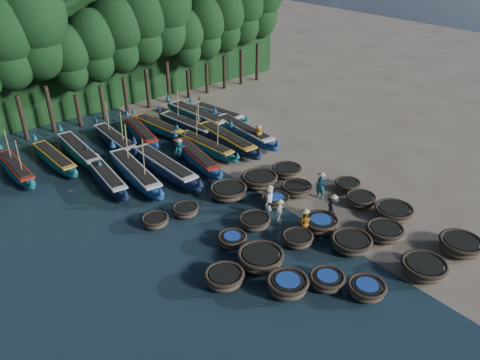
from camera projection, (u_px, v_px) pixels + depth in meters
ground at (272, 201)px, 30.32m from camera, size 120.00×120.00×0.00m
foliage_wall at (103, 53)px, 43.67m from camera, size 40.00×3.00×10.00m
coracle_2 at (366, 289)px, 22.56m from camera, size 2.26×2.26×0.70m
coracle_3 at (424, 268)px, 23.85m from camera, size 2.53×2.53×0.79m
coracle_4 at (460, 245)px, 25.49m from camera, size 2.54×2.54×0.80m
coracle_5 at (287, 285)px, 22.70m from camera, size 2.55×2.55×0.83m
coracle_6 at (327, 280)px, 23.10m from camera, size 1.82×1.82×0.70m
coracle_7 at (351, 243)px, 25.70m from camera, size 2.64×2.64×0.75m
coracle_8 at (385, 232)px, 26.56m from camera, size 2.54×2.54×0.79m
coracle_9 at (394, 212)px, 28.38m from camera, size 2.72×2.72×0.77m
coracle_10 at (224, 278)px, 23.22m from camera, size 2.28×2.28×0.76m
coracle_11 at (260, 258)px, 24.48m from camera, size 2.92×2.92×0.83m
coracle_12 at (298, 239)px, 26.08m from camera, size 2.06×2.06×0.68m
coracle_13 at (320, 224)px, 27.26m from camera, size 2.13×2.13×0.80m
coracle_14 at (361, 199)px, 29.72m from camera, size 1.92×1.92×0.68m
coracle_15 at (232, 240)px, 26.04m from camera, size 1.72×1.72×0.67m
coracle_16 at (255, 221)px, 27.58m from camera, size 2.25×2.25×0.69m
coracle_17 at (275, 200)px, 29.66m from camera, size 2.23×2.23×0.66m
coracle_18 at (297, 189)px, 30.87m from camera, size 2.07×2.07×0.71m
coracle_19 at (348, 185)px, 31.34m from camera, size 1.80×1.80×0.66m
coracle_20 at (155, 221)px, 27.67m from camera, size 1.98×1.98×0.65m
coracle_21 at (186, 210)px, 28.66m from camera, size 1.94×1.94×0.66m
coracle_22 at (228, 191)px, 30.48m from camera, size 2.45×2.45×0.80m
coracle_23 at (259, 180)px, 31.80m from camera, size 2.88×2.88×0.81m
coracle_24 at (287, 171)px, 33.04m from camera, size 2.42×2.42×0.71m
long_boat_2 at (105, 176)px, 32.13m from camera, size 2.08×7.81×1.38m
long_boat_3 at (135, 172)px, 32.43m from camera, size 2.37×8.80×3.75m
long_boat_4 at (165, 167)px, 33.17m from camera, size 1.73×9.01×1.59m
long_boat_5 at (196, 157)px, 34.63m from camera, size 2.53×7.84×1.39m
long_boat_6 at (206, 146)px, 36.37m from camera, size 1.94×7.46×3.18m
long_boat_7 at (227, 140)px, 37.24m from camera, size 1.85×8.70×1.53m
long_boat_8 at (244, 132)px, 38.59m from camera, size 1.96×8.90×1.57m
long_boat_9 at (16, 169)px, 33.11m from camera, size 1.33×7.43×3.16m
long_boat_10 at (54, 159)px, 34.47m from camera, size 1.64×7.64×1.34m
long_boat_11 at (79, 151)px, 35.49m from camera, size 1.74×8.43×1.48m
long_boat_12 at (115, 140)px, 37.29m from camera, size 1.66×7.97×3.39m
long_boat_13 at (141, 133)px, 38.56m from camera, size 2.55×7.50×1.34m
long_boat_14 at (158, 127)px, 39.72m from camera, size 2.14×7.40×1.31m
long_boat_15 at (187, 125)px, 39.97m from camera, size 2.31×7.88×3.37m
long_boat_16 at (198, 116)px, 41.55m from camera, size 2.34×9.13×1.61m
long_boat_17 at (217, 113)px, 42.44m from camera, size 2.45×7.28×1.30m
fisherman_0 at (269, 198)px, 28.95m from camera, size 0.98×0.91×1.88m
fisherman_1 at (321, 185)px, 30.16m from camera, size 0.61×0.76×2.00m
fisherman_2 at (304, 222)px, 26.71m from camera, size 0.97×1.01×1.84m
fisherman_3 at (332, 208)px, 27.84m from camera, size 1.14×1.33×1.99m
fisherman_4 at (279, 210)px, 27.80m from camera, size 0.95×0.70×1.70m
fisherman_5 at (180, 150)px, 34.83m from camera, size 1.70×1.07×1.95m
fisherman_6 at (259, 136)px, 36.98m from camera, size 1.04×1.01×2.01m
tree_3 at (4, 41)px, 34.81m from camera, size 4.92×4.92×11.60m
tree_4 at (33, 28)px, 35.75m from camera, size 5.34×5.34×12.58m
tree_5 at (69, 58)px, 38.35m from camera, size 3.68×3.68×8.68m
tree_6 at (94, 45)px, 39.29m from camera, size 4.09×4.09×9.65m
tree_7 at (118, 33)px, 40.23m from camera, size 4.51×4.51×10.63m
tree_8 at (141, 22)px, 41.17m from camera, size 4.92×4.92×11.60m
tree_9 at (163, 11)px, 42.12m from camera, size 5.34×5.34×12.58m
tree_10 at (186, 38)px, 44.71m from camera, size 3.68×3.68×8.68m
tree_11 at (205, 27)px, 45.65m from camera, size 4.09×4.09×9.65m
tree_12 at (223, 17)px, 46.60m from camera, size 4.51×4.51×10.63m
tree_13 at (241, 8)px, 47.54m from camera, size 4.92×4.92×11.60m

